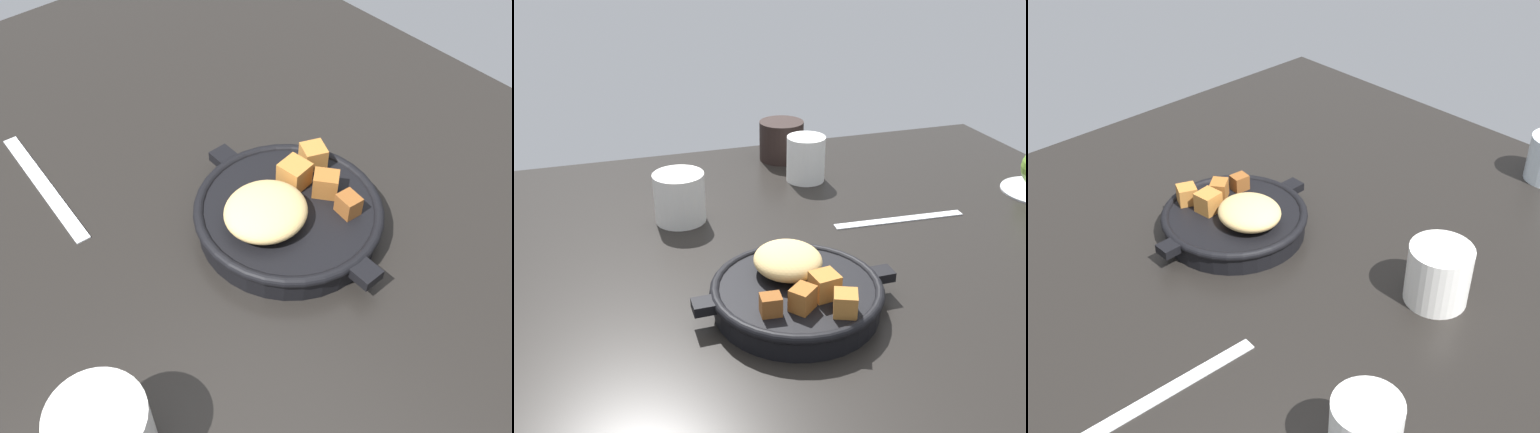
% 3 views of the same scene
% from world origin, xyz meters
% --- Properties ---
extents(ground_plane, '(1.14, 0.98, 0.02)m').
position_xyz_m(ground_plane, '(0.00, 0.00, -0.01)').
color(ground_plane, black).
extents(cast_iron_skillet, '(0.24, 0.20, 0.06)m').
position_xyz_m(cast_iron_skillet, '(-0.04, -0.08, 0.02)').
color(cast_iron_skillet, black).
rests_on(cast_iron_skillet, ground_plane).
extents(butter_knife, '(0.21, 0.03, 0.00)m').
position_xyz_m(butter_knife, '(0.19, 0.09, 0.00)').
color(butter_knife, silver).
rests_on(butter_knife, ground_plane).
extents(ceramic_mug_white, '(0.08, 0.08, 0.08)m').
position_xyz_m(ceramic_mug_white, '(-0.13, 0.19, 0.04)').
color(ceramic_mug_white, silver).
rests_on(ceramic_mug_white, ground_plane).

